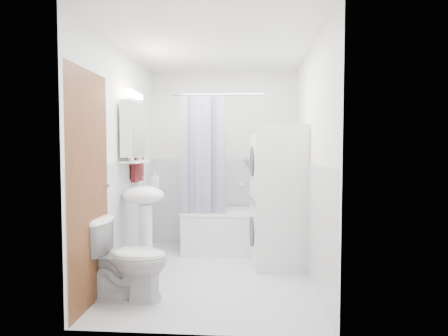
# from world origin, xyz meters

# --- Properties ---
(floor) EXTENTS (2.60, 2.60, 0.00)m
(floor) POSITION_xyz_m (0.00, 0.00, 0.00)
(floor) COLOR silver
(floor) RESTS_ON ground
(room_walls) EXTENTS (2.60, 2.60, 2.60)m
(room_walls) POSITION_xyz_m (0.00, 0.00, 1.49)
(room_walls) COLOR white
(room_walls) RESTS_ON ground
(wainscot) EXTENTS (1.98, 2.58, 2.58)m
(wainscot) POSITION_xyz_m (0.00, 0.29, 0.60)
(wainscot) COLOR white
(wainscot) RESTS_ON ground
(door) EXTENTS (0.05, 2.00, 2.00)m
(door) POSITION_xyz_m (-0.95, -0.55, 1.00)
(door) COLOR brown
(door) RESTS_ON ground
(bathtub) EXTENTS (1.41, 0.67, 0.54)m
(bathtub) POSITION_xyz_m (0.20, 0.92, 0.30)
(bathtub) COLOR white
(bathtub) RESTS_ON ground
(tub_spout) EXTENTS (0.04, 0.12, 0.04)m
(tub_spout) POSITION_xyz_m (0.40, 1.25, 0.86)
(tub_spout) COLOR silver
(tub_spout) RESTS_ON room_walls
(curtain_rod) EXTENTS (1.59, 0.02, 0.02)m
(curtain_rod) POSITION_xyz_m (0.20, 0.65, 2.00)
(curtain_rod) COLOR silver
(curtain_rod) RESTS_ON room_walls
(shower_curtain) EXTENTS (0.55, 0.02, 1.45)m
(shower_curtain) POSITION_xyz_m (-0.21, 0.65, 1.25)
(shower_curtain) COLOR #131D45
(shower_curtain) RESTS_ON curtain_rod
(sink) EXTENTS (0.44, 0.37, 1.04)m
(sink) POSITION_xyz_m (-0.75, -0.04, 0.70)
(sink) COLOR white
(sink) RESTS_ON ground
(medicine_cabinet) EXTENTS (0.13, 0.50, 0.71)m
(medicine_cabinet) POSITION_xyz_m (-0.90, 0.10, 1.57)
(medicine_cabinet) COLOR white
(medicine_cabinet) RESTS_ON room_walls
(shelf) EXTENTS (0.18, 0.54, 0.02)m
(shelf) POSITION_xyz_m (-0.89, 0.10, 1.20)
(shelf) COLOR silver
(shelf) RESTS_ON room_walls
(shower_caddy) EXTENTS (0.22, 0.06, 0.02)m
(shower_caddy) POSITION_xyz_m (0.45, 1.24, 1.15)
(shower_caddy) COLOR silver
(shower_caddy) RESTS_ON room_walls
(towel) EXTENTS (0.07, 0.33, 0.79)m
(towel) POSITION_xyz_m (-0.94, 0.35, 1.37)
(towel) COLOR #5C1A10
(towel) RESTS_ON room_walls
(washer_dryer) EXTENTS (0.64, 0.63, 1.61)m
(washer_dryer) POSITION_xyz_m (0.68, 0.34, 0.80)
(washer_dryer) COLOR white
(washer_dryer) RESTS_ON ground
(toilet) EXTENTS (0.75, 0.44, 0.71)m
(toilet) POSITION_xyz_m (-0.72, -0.69, 0.36)
(toilet) COLOR white
(toilet) RESTS_ON ground
(soap_pump) EXTENTS (0.08, 0.17, 0.08)m
(soap_pump) POSITION_xyz_m (-0.71, 0.25, 0.95)
(soap_pump) COLOR gray
(soap_pump) RESTS_ON sink
(shelf_bottle) EXTENTS (0.07, 0.18, 0.07)m
(shelf_bottle) POSITION_xyz_m (-0.89, -0.05, 1.25)
(shelf_bottle) COLOR gray
(shelf_bottle) RESTS_ON shelf
(shelf_cup) EXTENTS (0.10, 0.09, 0.10)m
(shelf_cup) POSITION_xyz_m (-0.89, 0.22, 1.26)
(shelf_cup) COLOR gray
(shelf_cup) RESTS_ON shelf
(shampoo_a) EXTENTS (0.13, 0.17, 0.13)m
(shampoo_a) POSITION_xyz_m (0.35, 1.24, 1.23)
(shampoo_a) COLOR gray
(shampoo_a) RESTS_ON shower_caddy
(shampoo_b) EXTENTS (0.08, 0.21, 0.08)m
(shampoo_b) POSITION_xyz_m (0.47, 1.24, 1.20)
(shampoo_b) COLOR navy
(shampoo_b) RESTS_ON shower_caddy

